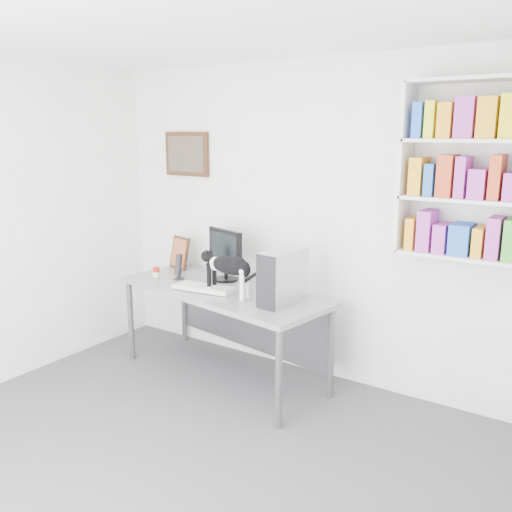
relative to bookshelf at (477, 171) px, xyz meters
name	(u,v)px	position (x,y,z in m)	size (l,w,h in m)	color
room	(134,269)	(-1.40, -1.85, -0.50)	(4.01, 4.01, 2.70)	#4B4B4F
bookshelf	(477,171)	(0.00, 0.00, 0.00)	(1.03, 0.28, 1.24)	silver
wall_art	(187,154)	(-2.70, 0.12, 0.05)	(0.52, 0.04, 0.42)	#432715
desk	(223,333)	(-1.89, -0.40, -1.45)	(1.94, 0.75, 0.81)	gray
monitor	(226,255)	(-2.02, -0.17, -0.81)	(0.44, 0.21, 0.47)	black
keyboard	(204,288)	(-1.99, -0.53, -1.02)	(0.52, 0.20, 0.04)	silver
pc_tower	(283,277)	(-1.25, -0.47, -0.83)	(0.19, 0.42, 0.42)	#A7A7AB
speaker	(179,266)	(-2.40, -0.38, -0.92)	(0.11, 0.11, 0.24)	black
leaning_print	(180,252)	(-2.66, -0.07, -0.88)	(0.26, 0.10, 0.32)	#432715
soup_can	(156,272)	(-2.63, -0.43, -1.00)	(0.06, 0.06, 0.09)	#A81C0E
cat	(229,275)	(-1.71, -0.55, -0.87)	(0.56, 0.15, 0.35)	black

